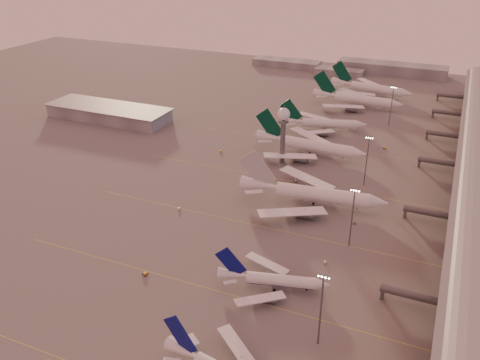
% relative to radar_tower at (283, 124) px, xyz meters
% --- Properties ---
extents(ground, '(700.00, 700.00, 0.00)m').
position_rel_radar_tower_xyz_m(ground, '(-5.00, -120.00, -20.95)').
color(ground, '#5D5B5B').
rests_on(ground, ground).
extents(taxiway_markings, '(180.00, 185.25, 0.02)m').
position_rel_radar_tower_xyz_m(taxiway_markings, '(25.00, -64.00, -20.94)').
color(taxiway_markings, gold).
rests_on(taxiway_markings, ground).
extents(hangar, '(82.00, 27.00, 8.50)m').
position_rel_radar_tower_xyz_m(hangar, '(-125.00, 20.00, -16.63)').
color(hangar, slate).
rests_on(hangar, ground).
extents(radar_tower, '(6.40, 6.40, 31.10)m').
position_rel_radar_tower_xyz_m(radar_tower, '(0.00, 0.00, 0.00)').
color(radar_tower, '#53565A').
rests_on(radar_tower, ground).
extents(mast_a, '(3.60, 0.56, 25.00)m').
position_rel_radar_tower_xyz_m(mast_a, '(53.00, -120.00, -7.21)').
color(mast_a, '#53565A').
rests_on(mast_a, ground).
extents(mast_b, '(3.60, 0.56, 25.00)m').
position_rel_radar_tower_xyz_m(mast_b, '(50.00, -65.00, -7.21)').
color(mast_b, '#53565A').
rests_on(mast_b, ground).
extents(mast_c, '(3.60, 0.56, 25.00)m').
position_rel_radar_tower_xyz_m(mast_c, '(45.00, -10.00, -7.21)').
color(mast_c, '#53565A').
rests_on(mast_c, ground).
extents(mast_d, '(3.60, 0.56, 25.00)m').
position_rel_radar_tower_xyz_m(mast_d, '(43.00, 80.00, -7.21)').
color(mast_d, '#53565A').
rests_on(mast_d, ground).
extents(distant_horizon, '(165.00, 37.50, 9.00)m').
position_rel_radar_tower_xyz_m(distant_horizon, '(-2.38, 205.14, -17.06)').
color(distant_horizon, slate).
rests_on(distant_horizon, ground).
extents(narrowbody_mid, '(38.10, 30.04, 15.15)m').
position_rel_radar_tower_xyz_m(narrowbody_mid, '(31.89, -101.32, -17.88)').
color(narrowbody_mid, white).
rests_on(narrowbody_mid, ground).
extents(widebody_white, '(66.09, 52.70, 23.28)m').
position_rel_radar_tower_xyz_m(widebody_white, '(27.69, -39.06, -16.91)').
color(widebody_white, white).
rests_on(widebody_white, ground).
extents(greentail_a, '(62.63, 50.53, 22.74)m').
position_rel_radar_tower_xyz_m(greentail_a, '(10.53, 15.06, -16.93)').
color(greentail_a, white).
rests_on(greentail_a, ground).
extents(greentail_b, '(51.35, 40.91, 19.12)m').
position_rel_radar_tower_xyz_m(greentail_b, '(7.63, 54.33, -17.57)').
color(greentail_b, white).
rests_on(greentail_b, ground).
extents(greentail_c, '(62.97, 50.81, 22.86)m').
position_rel_radar_tower_xyz_m(greentail_c, '(16.90, 108.17, -16.91)').
color(greentail_c, white).
rests_on(greentail_c, ground).
extents(greentail_d, '(61.74, 49.48, 22.56)m').
position_rel_radar_tower_xyz_m(greentail_d, '(20.35, 140.30, -16.97)').
color(greentail_d, white).
rests_on(greentail_d, ground).
extents(gsv_tug_mid, '(3.96, 3.02, 1.00)m').
position_rel_radar_tower_xyz_m(gsv_tug_mid, '(-12.09, -112.20, -20.43)').
color(gsv_tug_mid, gold).
rests_on(gsv_tug_mid, ground).
extents(gsv_truck_b, '(5.18, 2.60, 2.00)m').
position_rel_radar_tower_xyz_m(gsv_truck_b, '(44.88, -79.96, -19.93)').
color(gsv_truck_b, white).
rests_on(gsv_truck_b, ground).
extents(gsv_truck_c, '(4.89, 4.89, 2.06)m').
position_rel_radar_tower_xyz_m(gsv_truck_c, '(-24.13, -66.15, -19.90)').
color(gsv_truck_c, white).
rests_on(gsv_truck_c, ground).
extents(gsv_catering_b, '(4.57, 2.37, 3.65)m').
position_rel_radar_tower_xyz_m(gsv_catering_b, '(48.80, -47.83, -19.13)').
color(gsv_catering_b, '#5A5C5F').
rests_on(gsv_catering_b, ground).
extents(gsv_tug_far, '(2.65, 3.62, 0.93)m').
position_rel_radar_tower_xyz_m(gsv_tug_far, '(13.97, -20.00, -20.47)').
color(gsv_tug_far, white).
rests_on(gsv_tug_far, ground).
extents(gsv_truck_d, '(2.95, 5.61, 2.15)m').
position_rel_radar_tower_xyz_m(gsv_truck_d, '(-35.15, -0.90, -19.85)').
color(gsv_truck_d, gold).
rests_on(gsv_truck_d, ground).
extents(gsv_tug_hangar, '(3.19, 2.05, 0.88)m').
position_rel_radar_tower_xyz_m(gsv_tug_hangar, '(46.87, 39.18, -20.50)').
color(gsv_tug_hangar, gold).
rests_on(gsv_tug_hangar, ground).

